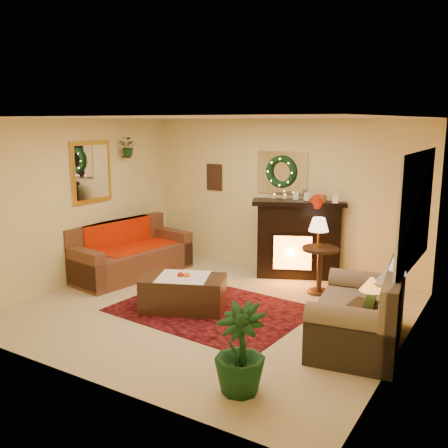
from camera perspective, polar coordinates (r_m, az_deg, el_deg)
The scene contains 31 objects.
floor at distance 6.99m, azimuth -1.51°, elevation -9.78°, with size 5.00×5.00×0.00m, color beige.
ceiling at distance 6.51m, azimuth -1.64°, elevation 12.06°, with size 5.00×5.00×0.00m, color white.
wall_back at distance 8.57m, azimuth 6.63°, elevation 3.18°, with size 5.00×5.00×0.00m, color #EFD88C.
wall_front at distance 4.94m, azimuth -15.92°, elevation -3.51°, with size 5.00×5.00×0.00m, color #EFD88C.
wall_left at distance 8.24m, azimuth -16.36°, elevation 2.43°, with size 4.50×4.50×0.00m, color #EFD88C.
wall_right at distance 5.70m, azimuth 20.06°, elevation -1.78°, with size 4.50×4.50×0.00m, color #EFD88C.
area_rug at distance 6.99m, azimuth -1.48°, elevation -9.73°, with size 2.48×1.86×0.01m, color #551D14.
sofa at distance 8.52m, azimuth -10.64°, elevation -2.97°, with size 0.91×2.07×0.89m, color #4F2717.
red_throw at distance 8.70m, azimuth -10.27°, elevation -2.49°, with size 0.86×1.40×0.02m, color red.
fireplace at distance 8.37m, azimuth 8.46°, elevation -2.32°, with size 1.33×0.42×1.22m, color #331C17.
poinsettia at distance 8.06m, azimuth 10.60°, elevation 2.52°, with size 0.23×0.23×0.23m, color #B72409.
mantel_candle_a at distance 8.39m, azimuth 5.76°, elevation 2.74°, with size 0.06×0.06×0.19m, color white.
mantel_candle_b at distance 8.35m, azimuth 6.98°, elevation 2.66°, with size 0.06×0.06×0.19m, color white.
mantel_mirror at distance 8.51m, azimuth 6.63°, elevation 5.83°, with size 0.92×0.02×0.72m, color white.
wreath at distance 8.47m, azimuth 6.52°, elevation 5.94°, with size 0.55×0.55×0.11m, color #194719.
wall_art at distance 9.17m, azimuth -1.10°, elevation 5.37°, with size 0.32×0.03×0.48m, color #381E11.
gold_mirror at distance 8.37m, azimuth -14.92°, elevation 5.76°, with size 0.03×0.84×1.00m, color gold.
hanging_plant at distance 8.79m, azimuth -10.82°, elevation 7.65°, with size 0.33×0.28×0.36m, color #194719.
loveseat at distance 6.07m, azimuth 15.13°, elevation -9.35°, with size 0.93×1.60×0.93m, color #AEA592.
window_frame at distance 6.18m, azimuth 21.11°, elevation 1.53°, with size 0.03×1.86×1.36m, color white.
window_glass at distance 6.19m, azimuth 20.98°, elevation 1.54°, with size 0.02×1.70×1.22m, color black.
window_sill at distance 6.35m, azimuth 19.73°, elevation -4.43°, with size 0.22×1.86×0.04m, color white.
mini_tree at distance 5.88m, azimuth 19.24°, elevation -3.92°, with size 0.22×0.22×0.33m, color white.
sill_plant at distance 6.97m, azimuth 21.01°, elevation -1.30°, with size 0.27×0.21×0.49m, color #205929.
side_table_round at distance 7.68m, azimuth 10.85°, elevation -5.43°, with size 0.55×0.55×0.71m, color black.
lamp_cream at distance 7.53m, azimuth 10.71°, elevation -1.38°, with size 0.30×0.30×0.46m, color #FFD2A8.
end_table_square at distance 5.76m, azimuth 16.28°, elevation -12.18°, with size 0.49×0.49×0.60m, color #3A1C0B.
lamp_tiffany at distance 5.59m, azimuth 16.46°, elevation -7.73°, with size 0.25×0.25×0.37m, color orange.
coffee_table at distance 6.94m, azimuth -4.65°, elevation -8.12°, with size 1.12×0.62×0.47m, color #522C23.
fruit_bowl at distance 6.86m, azimuth -4.71°, elevation -6.24°, with size 0.24×0.24×0.06m, color white.
floor_palm at distance 4.86m, azimuth 1.84°, elevation -14.02°, with size 1.47×1.47×2.63m, color #193D14.
Camera 1 is at (3.54, -5.46, 2.56)m, focal length 40.00 mm.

